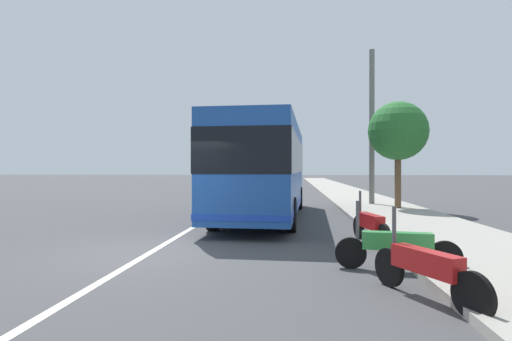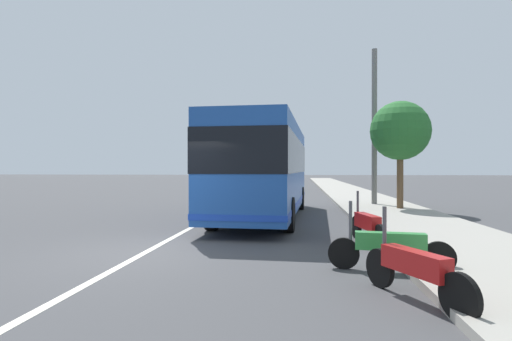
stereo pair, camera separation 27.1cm
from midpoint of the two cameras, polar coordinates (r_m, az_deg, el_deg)
The scene contains 11 objects.
ground_plane at distance 9.10m, azimuth -15.73°, elevation -11.23°, with size 220.00×220.00×0.00m, color #424244.
sidewalk_curb at distance 18.78m, azimuth 16.64°, elevation -5.07°, with size 110.00×3.60×0.14m, color #9E998E.
lane_divider_line at distance 18.69m, azimuth -4.68°, elevation -5.29°, with size 110.00×0.16×0.01m, color silver.
coach_bus at distance 14.83m, azimuth 0.75°, elevation 0.62°, with size 10.29×3.01×3.36m.
motorcycle_mid_row at distance 6.04m, azimuth 21.61°, elevation -12.73°, with size 1.90×0.99×1.24m.
motorcycle_by_tree at distance 7.62m, azimuth 18.28°, elevation -10.06°, with size 0.39×2.15×1.23m.
motorcycle_nearest_curb at distance 10.16m, azimuth 15.12°, elevation -7.40°, with size 2.11×0.51×1.24m.
car_far_distant at distance 52.19m, azimuth -0.53°, elevation -0.98°, with size 3.95×1.95×1.48m.
car_oncoming at distance 34.24m, azimuth 2.44°, elevation -1.67°, with size 4.27×2.07×1.37m.
roadside_tree_mid_block at distance 18.19m, azimuth 19.06°, elevation 5.25°, with size 2.50×2.50×4.67m.
utility_pole at distance 20.07m, azimuth 15.71°, elevation 5.80°, with size 0.25×0.25×7.51m, color slate.
Camera 1 is at (-8.34, -3.05, 1.81)m, focal length 28.24 mm.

